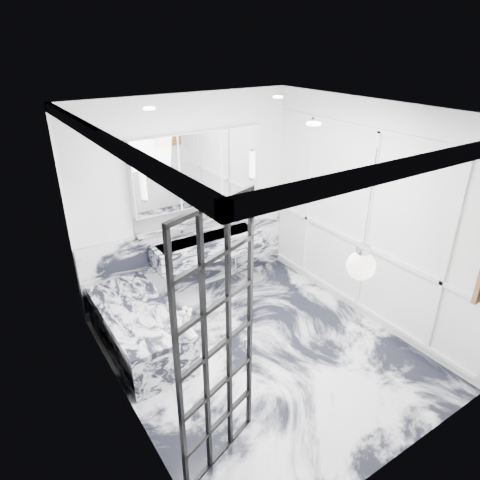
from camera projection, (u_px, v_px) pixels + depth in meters
floor at (262, 352)px, 5.12m from camera, size 3.60×3.60×0.00m
ceiling at (269, 111)px, 3.91m from camera, size 3.60×3.60×0.00m
wall_back at (188, 199)px, 5.87m from camera, size 3.60×0.00×3.60m
wall_front at (410, 339)px, 3.16m from camera, size 3.60×0.00×3.60m
wall_left at (118, 293)px, 3.72m from camera, size 0.00×3.60×3.60m
wall_right at (369, 216)px, 5.31m from camera, size 0.00×3.60×3.60m
marble_clad_back at (192, 256)px, 6.23m from camera, size 3.18×0.05×1.05m
marble_clad_left at (120, 298)px, 3.75m from camera, size 0.02×3.56×2.68m
panel_molding at (367, 224)px, 5.34m from camera, size 0.03×3.40×2.30m
soap_bottle_a at (228, 207)px, 6.19m from camera, size 0.09×0.09×0.19m
soap_bottle_b at (228, 208)px, 6.20m from camera, size 0.08×0.08×0.16m
soap_bottle_c at (249, 203)px, 6.39m from camera, size 0.15×0.15×0.15m
face_pot at (184, 219)px, 5.85m from camera, size 0.14×0.14×0.14m
amber_bottle at (209, 215)px, 6.05m from camera, size 0.04×0.04×0.10m
flower_vase at (186, 323)px, 4.64m from camera, size 0.09×0.09×0.12m
crittall_door at (217, 348)px, 3.36m from camera, size 0.84×0.34×2.41m
pendant_light at (361, 266)px, 3.23m from camera, size 0.22×0.22×0.22m
trough_sink at (207, 247)px, 6.05m from camera, size 1.60×0.45×0.30m
ledge at (201, 221)px, 6.03m from camera, size 1.90×0.14×0.04m
subway_tile at (198, 210)px, 6.02m from camera, size 1.90×0.03×0.23m
mirror_cabinet at (199, 169)px, 5.71m from camera, size 1.90×0.16×1.00m
sconce_left at (143, 184)px, 5.25m from camera, size 0.07×0.07×0.40m
sconce_right at (253, 164)px, 6.06m from camera, size 0.07×0.07×0.40m
bathtub at (139, 329)px, 5.09m from camera, size 0.75×1.65×0.55m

